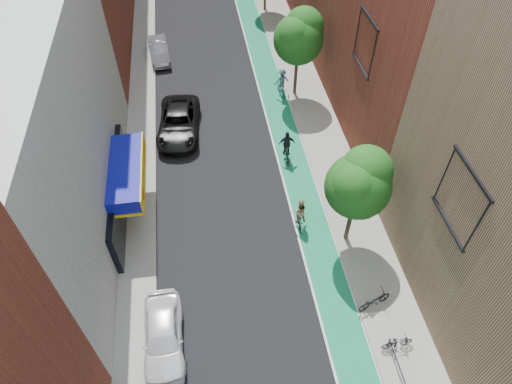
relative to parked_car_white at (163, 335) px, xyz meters
name	(u,v)px	position (x,y,z in m)	size (l,w,h in m)	color
bike_lane	(269,81)	(8.60, 20.63, -0.78)	(2.00, 68.00, 0.01)	#157651
sidewalk_left	(142,92)	(-1.40, 20.63, -0.71)	(2.00, 68.00, 0.15)	gray
sidewalk_right	(300,78)	(11.10, 20.63, -0.71)	(3.00, 68.00, 0.15)	gray
building_left_white	(13,142)	(-6.40, 8.63, 5.22)	(8.00, 20.00, 12.00)	silver
tree_near	(360,182)	(10.25, 4.65, 3.87)	(3.40, 3.36, 6.42)	#332619
tree_mid	(299,36)	(10.25, 18.65, 4.11)	(3.55, 3.53, 6.74)	#332619
parked_car_white	(163,335)	(0.00, 0.00, 0.00)	(1.85, 4.60, 1.57)	white
parked_car_black	(179,123)	(1.29, 15.48, 0.04)	(2.72, 5.89, 1.64)	black
parked_car_silver	(159,51)	(0.00, 25.42, -0.06)	(1.53, 4.38, 1.44)	gray
cyclist_lane_near	(299,215)	(7.80, 6.07, 0.12)	(0.87, 1.57, 2.06)	black
cyclist_lane_mid	(287,149)	(8.19, 11.67, 0.05)	(1.11, 1.87, 2.20)	black
cyclist_lane_far	(282,83)	(9.21, 18.84, 0.22)	(1.28, 1.61, 2.15)	black
parked_bike_mid	(398,342)	(10.73, -1.90, -0.17)	(0.43, 1.53, 0.92)	black
parked_bike_far	(375,300)	(10.36, 0.32, -0.14)	(0.66, 1.89, 0.99)	black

